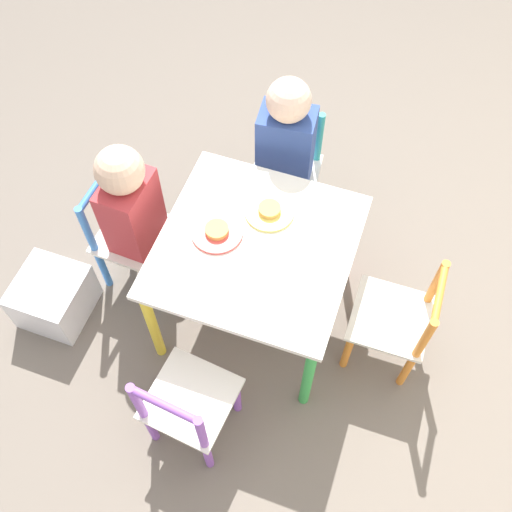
# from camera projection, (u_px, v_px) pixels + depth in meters

# --- Properties ---
(ground_plane) EXTENTS (6.00, 6.00, 0.00)m
(ground_plane) POSITION_uv_depth(u_px,v_px,m) (256.00, 310.00, 2.33)
(ground_plane) COLOR #6B6056
(kids_table) EXTENTS (0.62, 0.62, 0.47)m
(kids_table) POSITION_uv_depth(u_px,v_px,m) (256.00, 255.00, 1.98)
(kids_table) COLOR silver
(kids_table) RESTS_ON ground_plane
(chair_blue) EXTENTS (0.27, 0.27, 0.50)m
(chair_blue) POSITION_uv_depth(u_px,v_px,m) (130.00, 235.00, 2.22)
(chair_blue) COLOR silver
(chair_blue) RESTS_ON ground_plane
(chair_teal) EXTENTS (0.28, 0.28, 0.50)m
(chair_teal) POSITION_uv_depth(u_px,v_px,m) (286.00, 172.00, 2.38)
(chair_teal) COLOR silver
(chair_teal) RESTS_ON ground_plane
(chair_purple) EXTENTS (0.29, 0.29, 0.50)m
(chair_purple) POSITION_uv_depth(u_px,v_px,m) (187.00, 406.00, 1.88)
(chair_purple) COLOR silver
(chair_purple) RESTS_ON ground_plane
(chair_orange) EXTENTS (0.26, 0.26, 0.50)m
(chair_orange) POSITION_uv_depth(u_px,v_px,m) (397.00, 321.00, 2.03)
(chair_orange) COLOR silver
(chair_orange) RESTS_ON ground_plane
(child_front) EXTENTS (0.21, 0.22, 0.72)m
(child_front) POSITION_uv_depth(u_px,v_px,m) (136.00, 211.00, 2.05)
(child_front) COLOR #7A6B5B
(child_front) RESTS_ON ground_plane
(child_left) EXTENTS (0.22, 0.21, 0.74)m
(child_left) POSITION_uv_depth(u_px,v_px,m) (285.00, 150.00, 2.18)
(child_left) COLOR #38383D
(child_left) RESTS_ON ground_plane
(plate_front) EXTENTS (0.17, 0.17, 0.03)m
(plate_front) POSITION_uv_depth(u_px,v_px,m) (217.00, 231.00, 1.94)
(plate_front) COLOR #E54C47
(plate_front) RESTS_ON kids_table
(plate_left) EXTENTS (0.17, 0.17, 0.03)m
(plate_left) POSITION_uv_depth(u_px,v_px,m) (269.00, 211.00, 1.98)
(plate_left) COLOR #EADB66
(plate_left) RESTS_ON kids_table
(storage_bin) EXTENTS (0.25, 0.24, 0.20)m
(storage_bin) POSITION_uv_depth(u_px,v_px,m) (54.00, 297.00, 2.25)
(storage_bin) COLOR silver
(storage_bin) RESTS_ON ground_plane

